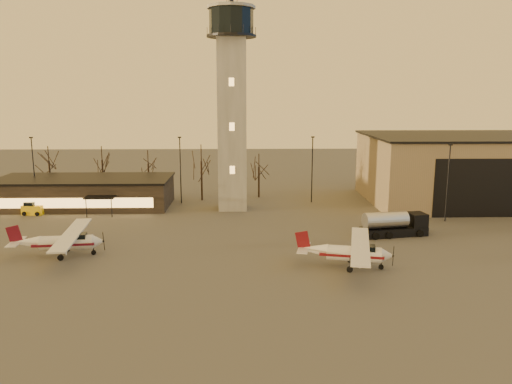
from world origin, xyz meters
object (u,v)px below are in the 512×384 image
at_px(service_cart, 33,210).
at_px(hangar, 468,169).
at_px(fuel_truck, 394,226).
at_px(cessna_front, 355,256).
at_px(cessna_rear, 68,245).
at_px(terminal, 85,192).
at_px(control_tower, 232,95).

bearing_deg(service_cart, hangar, 13.13).
distance_m(fuel_truck, service_cart, 48.24).
height_order(cessna_front, cessna_rear, cessna_rear).
bearing_deg(cessna_front, terminal, 153.98).
xyz_separation_m(control_tower, cessna_rear, (-16.47, -21.22, -15.14)).
bearing_deg(service_cart, terminal, 48.38).
relative_size(hangar, cessna_rear, 2.42).
bearing_deg(control_tower, hangar, 6.31).
bearing_deg(fuel_truck, control_tower, 132.54).
bearing_deg(hangar, fuel_truck, -132.13).
xyz_separation_m(cessna_front, cessna_rear, (-28.77, 4.25, 0.02)).
bearing_deg(terminal, control_tower, -5.15).
distance_m(control_tower, cessna_front, 32.09).
xyz_separation_m(terminal, cessna_rear, (5.52, -23.20, -0.97)).
xyz_separation_m(hangar, terminal, (-57.99, -2.00, -3.00)).
height_order(hangar, cessna_rear, hangar).
bearing_deg(terminal, cessna_front, -38.67).
xyz_separation_m(cessna_front, service_cart, (-39.92, 22.47, -0.49)).
height_order(hangar, service_cart, hangar).
relative_size(control_tower, cessna_rear, 2.58).
xyz_separation_m(terminal, cessna_front, (34.30, -27.45, -0.99)).
distance_m(control_tower, service_cart, 31.88).
relative_size(cessna_front, fuel_truck, 1.53).
height_order(terminal, cessna_front, terminal).
height_order(control_tower, service_cart, control_tower).
distance_m(control_tower, fuel_truck, 28.50).
height_order(cessna_front, service_cart, cessna_front).
height_order(cessna_front, fuel_truck, cessna_front).
bearing_deg(cessna_front, cessna_rear, -175.75).
bearing_deg(hangar, cessna_rear, -154.35).
height_order(hangar, fuel_truck, hangar).
relative_size(control_tower, hangar, 1.07).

